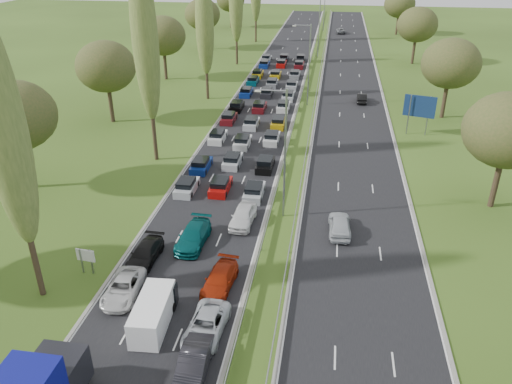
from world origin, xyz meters
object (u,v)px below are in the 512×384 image
at_px(direction_sign, 419,108).
at_px(white_van_rear, 154,311).
at_px(info_sign, 86,258).
at_px(near_car_3, 145,253).
at_px(near_car_2, 123,288).

bearing_deg(direction_sign, white_van_rear, -118.68).
distance_m(info_sign, direction_sign, 45.59).
xyz_separation_m(near_car_3, white_van_rear, (3.14, -6.87, 0.33)).
bearing_deg(near_car_2, near_car_3, 86.53).
height_order(near_car_3, info_sign, info_sign).
height_order(near_car_3, white_van_rear, white_van_rear).
bearing_deg(white_van_rear, near_car_2, 138.65).
bearing_deg(near_car_3, white_van_rear, -63.48).
xyz_separation_m(white_van_rear, direction_sign, (21.83, 39.92, 2.53)).
bearing_deg(white_van_rear, near_car_3, 110.99).
distance_m(near_car_3, info_sign, 4.47).
relative_size(near_car_3, white_van_rear, 0.94).
relative_size(near_car_3, direction_sign, 0.91).
xyz_separation_m(info_sign, direction_sign, (28.80, 35.27, 2.20)).
bearing_deg(info_sign, direction_sign, 50.76).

